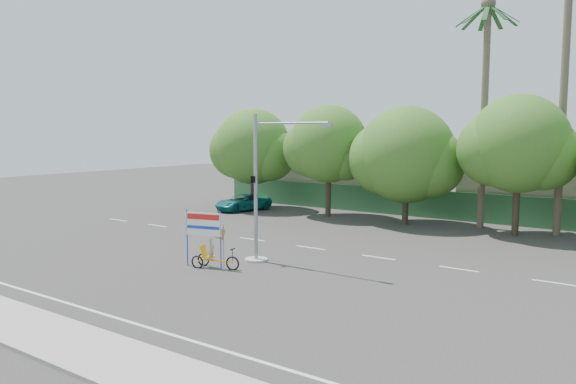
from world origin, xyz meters
The scene contains 14 objects.
ground centered at (0.00, 0.00, 0.00)m, with size 120.00×120.00×0.00m, color #33302D.
sidewalk_near centered at (0.00, -7.50, 0.06)m, with size 50.00×2.40×0.12m, color gray.
fence centered at (0.00, 21.50, 1.00)m, with size 38.00×0.08×2.00m, color #336B3D.
building_left centered at (-10.00, 26.00, 2.00)m, with size 12.00×8.00×4.00m, color #BAAB93.
building_right centered at (8.00, 26.00, 1.80)m, with size 14.00×8.00×3.60m, color #BAAB93.
tree_far_left centered at (-14.05, 18.00, 4.76)m, with size 7.14×6.00×7.96m.
tree_left centered at (-7.05, 18.00, 5.06)m, with size 6.66×5.60×8.07m.
tree_center centered at (-1.05, 18.00, 4.47)m, with size 7.62×6.40×7.85m.
tree_right centered at (5.95, 18.00, 5.24)m, with size 6.90×5.80×8.36m.
palm_tall centered at (8.00, 19.50, 10.46)m, with size 3.73×3.79×17.45m.
palm_short centered at (3.50, 19.50, 8.86)m, with size 3.73×3.79×14.45m.
traffic_signal centered at (-2.20, 3.98, 2.92)m, with size 4.72×1.10×7.00m.
trike_billboard centered at (-3.41, 1.70, 1.07)m, with size 2.63×0.99×2.65m.
pickup_truck centered at (-13.96, 16.67, 0.63)m, with size 2.09×4.54×1.26m, color #0E655F.
Camera 1 is at (14.06, -16.64, 6.23)m, focal length 35.00 mm.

